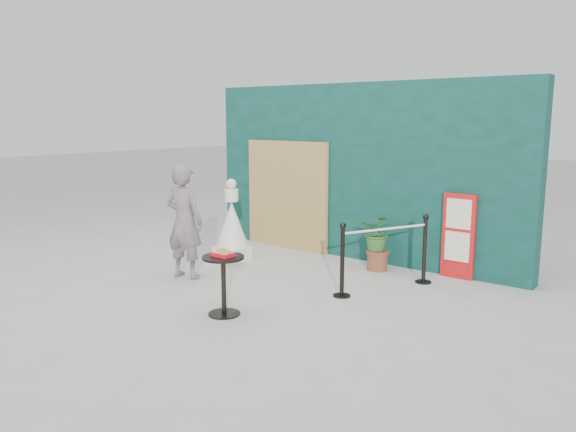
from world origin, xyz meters
name	(u,v)px	position (x,y,z in m)	size (l,w,h in m)	color
ground	(232,302)	(0.00, 0.00, 0.00)	(60.00, 60.00, 0.00)	#ADAAA5
back_wall	(358,172)	(0.00, 3.15, 1.50)	(6.00, 0.30, 3.00)	#0B3227
bamboo_fence	(287,195)	(-1.40, 2.94, 1.00)	(1.80, 0.08, 2.00)	tan
woman	(184,222)	(-1.38, 0.42, 0.87)	(0.64, 0.42, 1.74)	slate
menu_board	(458,236)	(1.90, 2.95, 0.65)	(0.50, 0.07, 1.30)	red
statue	(232,228)	(-1.50, 1.57, 0.58)	(0.55, 0.55, 1.42)	white
cafe_table	(223,276)	(0.25, -0.41, 0.50)	(0.52, 0.52, 0.75)	black
food_basket	(223,253)	(0.25, -0.40, 0.79)	(0.26, 0.19, 0.11)	red
planter	(378,238)	(0.72, 2.61, 0.53)	(0.54, 0.47, 0.92)	brown
stanchion_barrier	(385,256)	(1.31, 1.76, 0.49)	(0.84, 1.54, 1.03)	black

